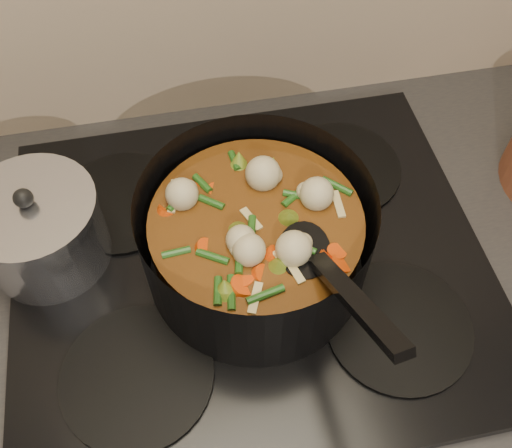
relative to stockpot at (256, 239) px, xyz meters
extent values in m
cube|color=brown|center=(-0.01, 0.01, -0.57)|extent=(2.60, 0.60, 0.86)
cube|color=black|center=(-0.01, 0.01, -0.11)|extent=(2.64, 0.64, 0.05)
cube|color=black|center=(-0.01, 0.01, -0.08)|extent=(0.62, 0.54, 0.02)
cylinder|color=black|center=(-0.17, -0.12, -0.06)|extent=(0.18, 0.18, 0.01)
cylinder|color=black|center=(0.15, -0.12, -0.06)|extent=(0.18, 0.18, 0.01)
cylinder|color=black|center=(-0.17, 0.14, -0.06)|extent=(0.18, 0.18, 0.01)
cylinder|color=black|center=(0.15, 0.14, -0.06)|extent=(0.18, 0.18, 0.01)
cylinder|color=black|center=(0.00, 0.00, 0.00)|extent=(0.29, 0.29, 0.14)
cylinder|color=black|center=(0.00, 0.00, -0.06)|extent=(0.27, 0.27, 0.01)
cylinder|color=#5C2F0F|center=(0.00, 0.00, -0.01)|extent=(0.25, 0.25, 0.10)
cylinder|color=#CE3A09|center=(0.04, 0.00, 0.04)|extent=(0.03, 0.03, 0.03)
cylinder|color=#CE3A09|center=(0.04, 0.05, 0.04)|extent=(0.04, 0.04, 0.03)
cylinder|color=#CE3A09|center=(-0.02, 0.09, 0.04)|extent=(0.04, 0.04, 0.03)
cylinder|color=#CE3A09|center=(-0.05, 0.02, 0.04)|extent=(0.03, 0.03, 0.03)
cylinder|color=#CE3A09|center=(-0.07, -0.03, 0.04)|extent=(0.04, 0.03, 0.03)
cylinder|color=#CE3A09|center=(-0.01, -0.04, 0.04)|extent=(0.04, 0.04, 0.03)
cylinder|color=#CE3A09|center=(0.04, -0.05, 0.04)|extent=(0.03, 0.04, 0.03)
cylinder|color=#CE3A09|center=(0.10, 0.00, 0.04)|extent=(0.03, 0.03, 0.03)
cylinder|color=#CE3A09|center=(0.03, 0.04, 0.04)|extent=(0.04, 0.04, 0.03)
cylinder|color=#CE3A09|center=(-0.02, 0.08, 0.04)|extent=(0.04, 0.04, 0.03)
cylinder|color=#CE3A09|center=(-0.03, 0.02, 0.04)|extent=(0.03, 0.03, 0.03)
cylinder|color=#CE3A09|center=(-0.06, -0.03, 0.04)|extent=(0.04, 0.04, 0.03)
sphere|color=#C1B488|center=(0.06, 0.00, 0.05)|extent=(0.04, 0.04, 0.04)
sphere|color=#C1B488|center=(0.01, 0.06, 0.05)|extent=(0.04, 0.04, 0.04)
sphere|color=#C1B488|center=(-0.06, 0.02, 0.05)|extent=(0.04, 0.04, 0.04)
sphere|color=#C1B488|center=(-0.03, -0.05, 0.05)|extent=(0.04, 0.04, 0.04)
sphere|color=#C1B488|center=(0.05, -0.03, 0.05)|extent=(0.04, 0.04, 0.04)
sphere|color=#C1B488|center=(0.04, 0.04, 0.05)|extent=(0.04, 0.04, 0.04)
cone|color=olive|center=(-0.06, -0.05, 0.05)|extent=(0.04, 0.04, 0.03)
cone|color=olive|center=(0.03, -0.07, 0.05)|extent=(0.04, 0.04, 0.03)
cone|color=olive|center=(0.08, 0.00, 0.05)|extent=(0.04, 0.04, 0.03)
cone|color=olive|center=(0.02, 0.08, 0.05)|extent=(0.04, 0.04, 0.03)
cone|color=olive|center=(-0.07, 0.04, 0.05)|extent=(0.04, 0.04, 0.03)
cone|color=olive|center=(-0.06, -0.05, 0.05)|extent=(0.04, 0.04, 0.03)
cone|color=olive|center=(0.03, -0.07, 0.05)|extent=(0.04, 0.04, 0.03)
cylinder|color=#1F5017|center=(0.03, 0.03, 0.04)|extent=(0.01, 0.04, 0.01)
cylinder|color=#1F5017|center=(0.00, 0.10, 0.04)|extent=(0.03, 0.03, 0.01)
cylinder|color=#1F5017|center=(-0.06, 0.06, 0.04)|extent=(0.04, 0.02, 0.01)
cylinder|color=#1F5017|center=(-0.06, 0.00, 0.04)|extent=(0.02, 0.04, 0.01)
cylinder|color=#1F5017|center=(-0.03, -0.03, 0.04)|extent=(0.02, 0.04, 0.01)
cylinder|color=#1F5017|center=(0.00, -0.10, 0.04)|extent=(0.04, 0.02, 0.01)
cylinder|color=#1F5017|center=(0.06, -0.05, 0.04)|extent=(0.03, 0.03, 0.01)
cylinder|color=#1F5017|center=(0.06, 0.00, 0.04)|extent=(0.01, 0.04, 0.01)
cylinder|color=#1F5017|center=(0.03, 0.03, 0.04)|extent=(0.04, 0.03, 0.01)
cylinder|color=#1F5017|center=(0.00, 0.10, 0.04)|extent=(0.04, 0.02, 0.01)
cylinder|color=#1F5017|center=(-0.06, 0.05, 0.04)|extent=(0.02, 0.04, 0.01)
cylinder|color=#1F5017|center=(-0.06, 0.00, 0.04)|extent=(0.03, 0.04, 0.01)
cylinder|color=#1F5017|center=(-0.03, -0.03, 0.04)|extent=(0.04, 0.02, 0.01)
cylinder|color=#1F5017|center=(0.00, -0.10, 0.04)|extent=(0.03, 0.03, 0.01)
cylinder|color=#1F5017|center=(0.06, -0.05, 0.04)|extent=(0.01, 0.04, 0.01)
cube|color=tan|center=(-0.06, 0.04, 0.04)|extent=(0.04, 0.01, 0.00)
cube|color=tan|center=(-0.06, -0.04, 0.04)|extent=(0.02, 0.04, 0.00)
cube|color=tan|center=(0.02, -0.06, 0.04)|extent=(0.04, 0.03, 0.00)
cube|color=tan|center=(0.07, 0.00, 0.04)|extent=(0.04, 0.03, 0.00)
cube|color=tan|center=(0.02, 0.07, 0.04)|extent=(0.03, 0.04, 0.00)
cube|color=tan|center=(-0.06, 0.04, 0.04)|extent=(0.04, 0.02, 0.00)
cube|color=tan|center=(-0.05, -0.05, 0.04)|extent=(0.01, 0.04, 0.00)
ellipsoid|color=black|center=(0.04, -0.05, 0.04)|extent=(0.08, 0.09, 0.01)
cube|color=black|center=(0.07, -0.15, 0.09)|extent=(0.05, 0.17, 0.10)
cylinder|color=silver|center=(-0.26, 0.07, -0.02)|extent=(0.16, 0.16, 0.10)
cylinder|color=silver|center=(-0.26, 0.07, 0.04)|extent=(0.16, 0.16, 0.01)
sphere|color=black|center=(-0.26, 0.07, 0.06)|extent=(0.02, 0.02, 0.02)
camera|label=1|loc=(-0.08, -0.38, 0.58)|focal=40.00mm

